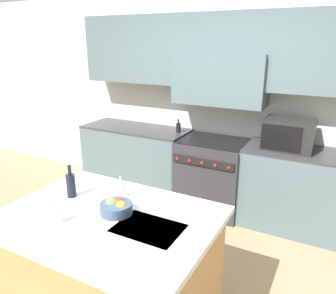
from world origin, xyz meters
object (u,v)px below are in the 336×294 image
wine_glass_far (121,182)px  wine_glass_near (54,207)px  range_stove (212,175)px  oil_bottle_on_counter (178,127)px  microwave (289,134)px  fruit_bowl (116,207)px  wine_bottle (71,185)px

wine_glass_far → wine_glass_near: bearing=-106.3°
range_stove → oil_bottle_on_counter: oil_bottle_on_counter is taller
microwave → oil_bottle_on_counter: microwave is taller
wine_glass_far → oil_bottle_on_counter: oil_bottle_on_counter is taller
wine_glass_far → fruit_bowl: bearing=-62.2°
range_stove → microwave: microwave is taller
wine_glass_far → fruit_bowl: size_ratio=0.82×
oil_bottle_on_counter → wine_glass_near: bearing=-83.6°
wine_bottle → wine_glass_far: (0.35, 0.17, 0.03)m
range_stove → oil_bottle_on_counter: bearing=172.1°
wine_glass_near → oil_bottle_on_counter: 2.41m
wine_glass_near → wine_glass_far: size_ratio=1.00×
microwave → wine_bottle: (-1.30, -1.98, -0.08)m
wine_bottle → fruit_bowl: wine_bottle is taller
wine_bottle → fruit_bowl: 0.47m
microwave → fruit_bowl: microwave is taller
microwave → wine_glass_far: size_ratio=2.81×
microwave → fruit_bowl: 2.20m
range_stove → wine_bottle: wine_bottle is taller
range_stove → wine_glass_near: size_ratio=4.89×
wine_bottle → wine_glass_far: bearing=25.9°
fruit_bowl → wine_bottle: bearing=174.4°
fruit_bowl → wine_glass_near: bearing=-130.5°
wine_bottle → wine_glass_near: wine_bottle is taller
wine_glass_near → wine_glass_far: 0.55m
wine_bottle → wine_glass_near: size_ratio=1.38×
wine_glass_far → oil_bottle_on_counter: 1.91m
range_stove → wine_glass_near: (-0.25, -2.32, 0.59)m
fruit_bowl → oil_bottle_on_counter: 2.15m
wine_bottle → wine_glass_near: 0.41m
wine_glass_far → wine_bottle: bearing=-154.1°
fruit_bowl → oil_bottle_on_counter: oil_bottle_on_counter is taller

